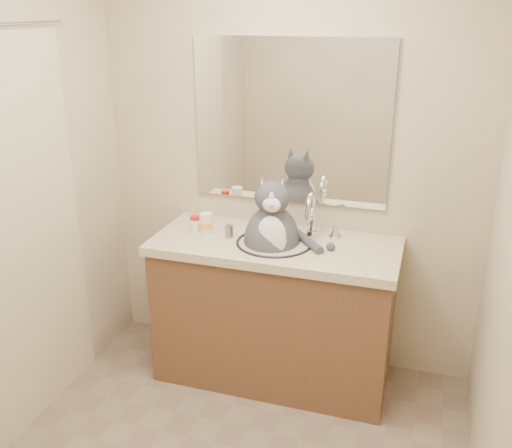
{
  "coord_description": "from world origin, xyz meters",
  "views": [
    {
      "loc": [
        0.76,
        -1.79,
        2.04
      ],
      "look_at": [
        -0.01,
        0.65,
        1.07
      ],
      "focal_mm": 40.0,
      "sensor_mm": 36.0,
      "label": 1
    }
  ],
  "objects": [
    {
      "name": "room",
      "position": [
        0.0,
        0.0,
        1.2
      ],
      "size": [
        2.22,
        2.52,
        2.42
      ],
      "color": "#7D6D56",
      "rests_on": "ground"
    },
    {
      "name": "vanity",
      "position": [
        0.0,
        0.96,
        0.44
      ],
      "size": [
        1.34,
        0.59,
        1.12
      ],
      "color": "brown",
      "rests_on": "ground"
    },
    {
      "name": "mirror",
      "position": [
        0.0,
        1.24,
        1.45
      ],
      "size": [
        1.1,
        0.02,
        0.9
      ],
      "primitive_type": "cube",
      "color": "white",
      "rests_on": "room"
    },
    {
      "name": "cat",
      "position": [
        -0.01,
        0.95,
        0.88
      ],
      "size": [
        0.49,
        0.4,
        0.6
      ],
      "rotation": [
        0.0,
        0.0,
        0.25
      ],
      "color": "#414146",
      "rests_on": "vanity"
    },
    {
      "name": "pill_bottle_redcap",
      "position": [
        -0.48,
        0.98,
        0.9
      ],
      "size": [
        0.06,
        0.06,
        0.09
      ],
      "rotation": [
        0.0,
        0.0,
        0.14
      ],
      "color": "white",
      "rests_on": "vanity"
    },
    {
      "name": "pill_bottle_orange",
      "position": [
        -0.4,
        0.97,
        0.91
      ],
      "size": [
        0.09,
        0.09,
        0.12
      ],
      "rotation": [
        0.0,
        0.0,
        -0.41
      ],
      "color": "white",
      "rests_on": "vanity"
    },
    {
      "name": "grey_canister",
      "position": [
        -0.26,
        0.95,
        0.89
      ],
      "size": [
        0.05,
        0.05,
        0.07
      ],
      "rotation": [
        0.0,
        0.0,
        -0.13
      ],
      "color": "slate",
      "rests_on": "vanity"
    }
  ]
}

